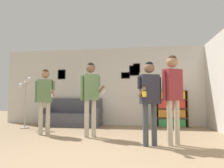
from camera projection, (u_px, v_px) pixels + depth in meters
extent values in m
plane|color=#937A5B|center=(83.00, 161.00, 2.96)|extent=(20.00, 20.00, 0.00)
cube|color=beige|center=(117.00, 86.00, 7.02)|extent=(8.31, 0.06, 2.70)
cube|color=black|center=(134.00, 71.00, 6.92)|extent=(0.34, 0.02, 0.35)
cube|color=beige|center=(134.00, 71.00, 6.92)|extent=(0.29, 0.01, 0.31)
cube|color=black|center=(137.00, 68.00, 6.92)|extent=(0.23, 0.02, 0.32)
cube|color=gray|center=(137.00, 68.00, 6.91)|extent=(0.19, 0.01, 0.27)
cube|color=black|center=(62.00, 74.00, 7.31)|extent=(0.28, 0.02, 0.35)
cube|color=beige|center=(62.00, 74.00, 7.30)|extent=(0.24, 0.01, 0.30)
cube|color=black|center=(126.00, 75.00, 6.96)|extent=(0.30, 0.02, 0.22)
cube|color=gray|center=(125.00, 75.00, 6.95)|extent=(0.26, 0.01, 0.17)
cube|color=#4C4C56|center=(72.00, 124.00, 6.68)|extent=(1.98, 0.80, 0.10)
cube|color=#4C4C56|center=(72.00, 118.00, 6.70)|extent=(1.92, 0.74, 0.32)
cube|color=#4C4C56|center=(75.00, 105.00, 7.05)|extent=(1.92, 0.14, 0.50)
cube|color=#4C4C56|center=(46.00, 110.00, 6.85)|extent=(0.12, 0.74, 0.18)
cube|color=#4C4C56|center=(99.00, 111.00, 6.58)|extent=(0.12, 0.74, 0.18)
cube|color=brown|center=(156.00, 109.00, 6.55)|extent=(0.02, 0.30, 1.18)
cube|color=brown|center=(187.00, 109.00, 6.41)|extent=(0.02, 0.30, 1.18)
cube|color=brown|center=(171.00, 108.00, 6.62)|extent=(1.02, 0.01, 1.18)
cube|color=brown|center=(172.00, 127.00, 6.44)|extent=(0.97, 0.30, 0.02)
cube|color=brown|center=(171.00, 91.00, 6.52)|extent=(0.97, 0.30, 0.02)
cube|color=brown|center=(171.00, 118.00, 6.46)|extent=(0.97, 0.30, 0.02)
cube|color=brown|center=(171.00, 109.00, 6.48)|extent=(0.97, 0.30, 0.02)
cube|color=brown|center=(171.00, 100.00, 6.50)|extent=(0.97, 0.30, 0.02)
cube|color=#338447|center=(171.00, 123.00, 6.44)|extent=(0.84, 0.26, 0.24)
cube|color=#B77023|center=(171.00, 113.00, 6.46)|extent=(0.84, 0.26, 0.24)
cube|color=red|center=(171.00, 104.00, 6.48)|extent=(0.84, 0.26, 0.24)
cube|color=gold|center=(171.00, 95.00, 6.50)|extent=(0.84, 0.26, 0.24)
cylinder|color=#ADA89E|center=(24.00, 128.00, 6.20)|extent=(0.28, 0.28, 0.03)
cylinder|color=#ADA89E|center=(25.00, 102.00, 6.25)|extent=(0.03, 0.03, 1.54)
cylinder|color=#ADA89E|center=(28.00, 79.00, 6.29)|extent=(0.02, 0.16, 0.02)
sphere|color=silver|center=(30.00, 80.00, 6.28)|extent=(0.16, 0.16, 0.16)
cylinder|color=#ADA89E|center=(26.00, 82.00, 6.36)|extent=(0.15, 0.09, 0.02)
sphere|color=silver|center=(26.00, 83.00, 6.42)|extent=(0.16, 0.16, 0.16)
cylinder|color=#ADA89E|center=(24.00, 85.00, 6.23)|extent=(0.15, 0.09, 0.02)
sphere|color=silver|center=(21.00, 86.00, 6.18)|extent=(0.16, 0.16, 0.16)
cylinder|color=#B7AD99|center=(41.00, 118.00, 5.11)|extent=(0.11, 0.11, 0.83)
cylinder|color=#B7AD99|center=(48.00, 118.00, 5.14)|extent=(0.11, 0.11, 0.83)
cube|color=#5B7A4C|center=(45.00, 91.00, 5.17)|extent=(0.40, 0.30, 0.59)
sphere|color=#997051|center=(45.00, 74.00, 5.20)|extent=(0.21, 0.21, 0.21)
sphere|color=#382314|center=(45.00, 73.00, 5.21)|extent=(0.18, 0.18, 0.18)
cylinder|color=#5B7A4C|center=(54.00, 86.00, 5.22)|extent=(0.07, 0.07, 0.25)
cylinder|color=#997051|center=(53.00, 93.00, 5.07)|extent=(0.15, 0.31, 0.19)
cylinder|color=white|center=(52.00, 95.00, 4.93)|extent=(0.07, 0.14, 0.09)
cylinder|color=#5B7A4C|center=(36.00, 92.00, 5.14)|extent=(0.07, 0.07, 0.55)
cylinder|color=#B7AD99|center=(87.00, 119.00, 4.75)|extent=(0.11, 0.11, 0.89)
cylinder|color=#B7AD99|center=(94.00, 118.00, 4.83)|extent=(0.11, 0.11, 0.89)
cube|color=#5B7A4C|center=(91.00, 87.00, 4.84)|extent=(0.41, 0.37, 0.63)
sphere|color=brown|center=(91.00, 68.00, 4.87)|extent=(0.23, 0.23, 0.23)
sphere|color=black|center=(91.00, 66.00, 4.88)|extent=(0.19, 0.19, 0.19)
cylinder|color=#5B7A4C|center=(99.00, 82.00, 4.95)|extent=(0.07, 0.07, 0.27)
cylinder|color=brown|center=(101.00, 90.00, 4.80)|extent=(0.23, 0.30, 0.19)
cylinder|color=white|center=(103.00, 92.00, 4.66)|extent=(0.11, 0.14, 0.09)
cylinder|color=#5B7A4C|center=(82.00, 88.00, 4.75)|extent=(0.07, 0.07, 0.59)
cylinder|color=#3D4247|center=(146.00, 125.00, 3.91)|extent=(0.11, 0.11, 0.82)
cylinder|color=#3D4247|center=(154.00, 125.00, 3.94)|extent=(0.11, 0.11, 0.82)
cube|color=#282833|center=(149.00, 89.00, 3.97)|extent=(0.41, 0.31, 0.58)
sphere|color=brown|center=(149.00, 68.00, 4.00)|extent=(0.21, 0.21, 0.21)
sphere|color=black|center=(149.00, 66.00, 4.01)|extent=(0.18, 0.18, 0.18)
cylinder|color=#282833|center=(159.00, 91.00, 4.02)|extent=(0.07, 0.07, 0.55)
cylinder|color=#282833|center=(139.00, 83.00, 3.94)|extent=(0.07, 0.07, 0.25)
cylinder|color=brown|center=(142.00, 92.00, 3.79)|extent=(0.16, 0.30, 0.18)
cylinder|color=yellow|center=(144.00, 94.00, 3.66)|extent=(0.08, 0.08, 0.10)
cylinder|color=#B7AD99|center=(170.00, 123.00, 3.95)|extent=(0.11, 0.11, 0.89)
cylinder|color=#B7AD99|center=(177.00, 122.00, 4.02)|extent=(0.11, 0.11, 0.89)
cube|color=maroon|center=(173.00, 85.00, 4.04)|extent=(0.41, 0.36, 0.63)
sphere|color=#997051|center=(172.00, 62.00, 4.07)|extent=(0.23, 0.23, 0.23)
sphere|color=#382314|center=(172.00, 60.00, 4.07)|extent=(0.20, 0.20, 0.20)
cylinder|color=maroon|center=(181.00, 86.00, 4.12)|extent=(0.07, 0.07, 0.59)
cylinder|color=maroon|center=(164.00, 86.00, 3.95)|extent=(0.07, 0.07, 0.59)
cylinder|color=#3D6638|center=(46.00, 126.00, 6.04)|extent=(0.06, 0.06, 0.17)
cylinder|color=#3D6638|center=(46.00, 122.00, 6.05)|extent=(0.03, 0.03, 0.07)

